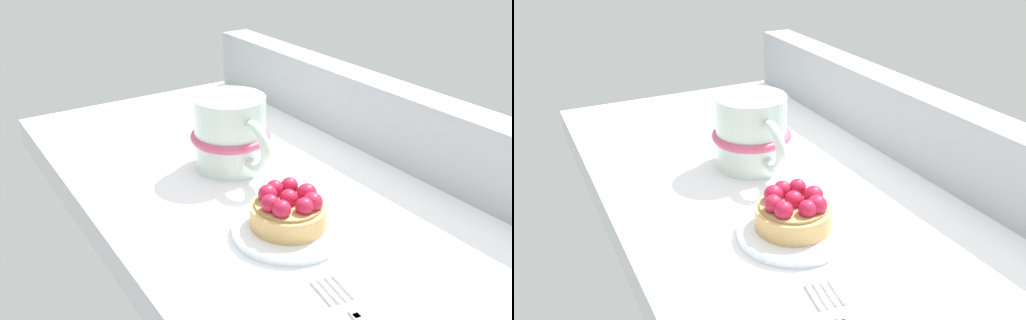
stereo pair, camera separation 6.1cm
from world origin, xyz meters
TOP-DOWN VIEW (x-y plane):
  - ground_plane at (0.00, 0.00)cm, footprint 82.67×41.18cm
  - window_rail_back at (0.00, 18.11)cm, footprint 81.02×4.95cm
  - dessert_plate at (7.25, -4.78)cm, footprint 11.37×11.37cm
  - raspberry_tart at (7.24, -4.75)cm, footprint 7.69×7.69cm
  - coffee_mug at (-9.21, -1.48)cm, footprint 13.54×10.03cm

SIDE VIEW (x-z plane):
  - ground_plane at x=0.00cm, z-range -4.15..0.00cm
  - dessert_plate at x=7.25cm, z-range -0.04..1.06cm
  - raspberry_tart at x=7.24cm, z-range 0.83..4.89cm
  - coffee_mug at x=-9.21cm, z-range -0.06..9.15cm
  - window_rail_back at x=0.00cm, z-range 0.00..9.33cm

